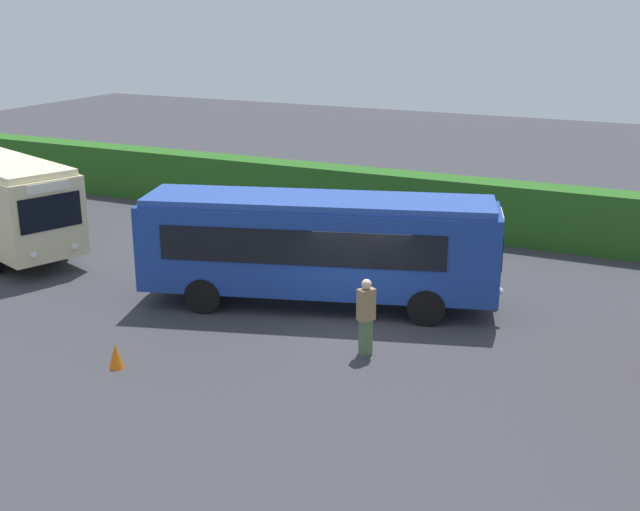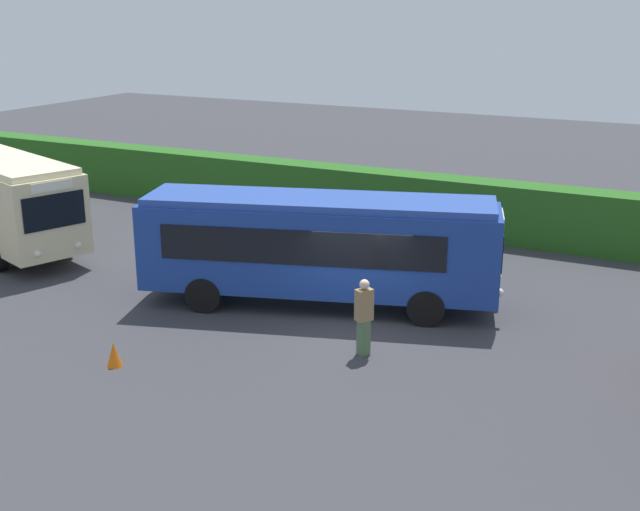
# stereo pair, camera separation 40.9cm
# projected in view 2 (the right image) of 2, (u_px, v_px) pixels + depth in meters

# --- Properties ---
(ground_plane) EXTENTS (85.17, 85.17, 0.00)m
(ground_plane) POSITION_uv_depth(u_px,v_px,m) (354.00, 328.00, 21.59)
(ground_plane) COLOR #38383D
(bus_blue) EXTENTS (10.07, 5.12, 3.12)m
(bus_blue) POSITION_uv_depth(u_px,v_px,m) (319.00, 244.00, 22.72)
(bus_blue) COLOR navy
(bus_blue) RESTS_ON ground_plane
(person_left) EXTENTS (0.34, 0.53, 1.76)m
(person_left) POSITION_uv_depth(u_px,v_px,m) (68.00, 205.00, 30.73)
(person_left) COLOR maroon
(person_left) RESTS_ON ground_plane
(person_center) EXTENTS (0.43, 0.48, 1.93)m
(person_center) POSITION_uv_depth(u_px,v_px,m) (364.00, 315.00, 19.71)
(person_center) COLOR #4C6B47
(person_center) RESTS_ON ground_plane
(hedge_row) EXTENTS (54.59, 1.26, 2.11)m
(hedge_row) POSITION_uv_depth(u_px,v_px,m) (467.00, 208.00, 29.68)
(hedge_row) COLOR #27601D
(hedge_row) RESTS_ON ground_plane
(traffic_cone) EXTENTS (0.36, 0.36, 0.60)m
(traffic_cone) POSITION_uv_depth(u_px,v_px,m) (114.00, 354.00, 19.29)
(traffic_cone) COLOR orange
(traffic_cone) RESTS_ON ground_plane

